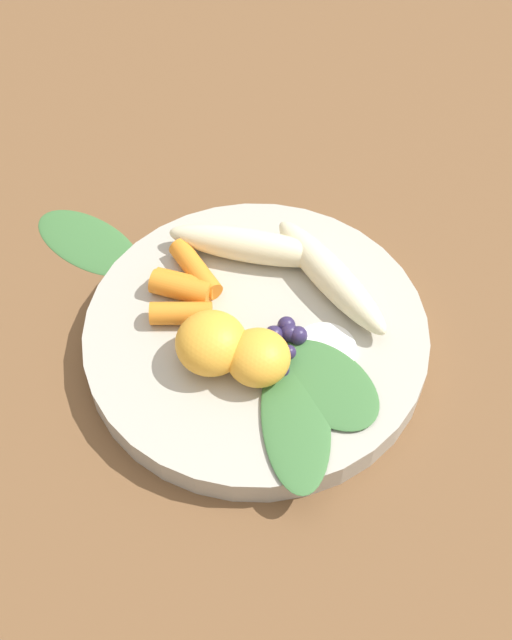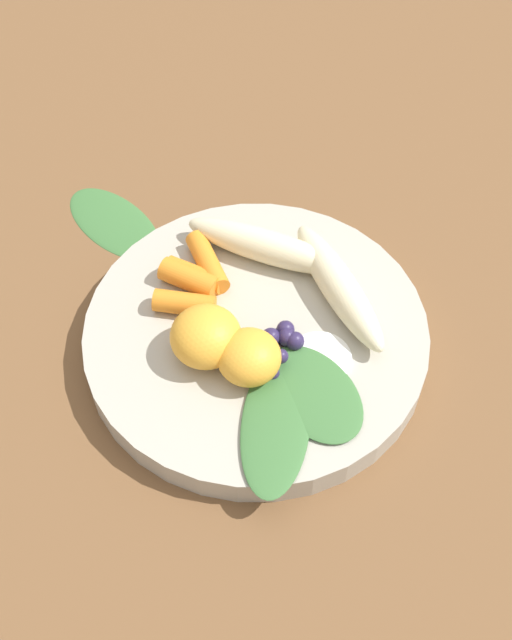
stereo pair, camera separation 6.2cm
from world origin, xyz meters
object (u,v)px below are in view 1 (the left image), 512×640
object	(u,v)px
banana_peeled_right	(330,276)
orange_segment_near	(258,357)
bowl	(256,337)
kale_leaf_stray	(87,240)
banana_peeled_left	(250,246)

from	to	relation	value
banana_peeled_right	orange_segment_near	size ratio (longest dim) A/B	2.87
bowl	orange_segment_near	size ratio (longest dim) A/B	5.65
bowl	kale_leaf_stray	bearing A→B (deg)	-119.66
banana_peeled_left	bowl	bearing A→B (deg)	106.28
banana_peeled_left	kale_leaf_stray	bearing A→B (deg)	-2.46
orange_segment_near	banana_peeled_left	bearing A→B (deg)	-169.61
banana_peeled_right	kale_leaf_stray	xyz separation A→B (m)	(-0.04, -0.21, -0.04)
bowl	banana_peeled_right	distance (m)	0.08
banana_peeled_left	banana_peeled_right	bearing A→B (deg)	166.05
banana_peeled_right	banana_peeled_left	bearing A→B (deg)	29.72
banana_peeled_right	kale_leaf_stray	world-z (taller)	banana_peeled_right
banana_peeled_left	orange_segment_near	bearing A→B (deg)	105.76
banana_peeled_left	banana_peeled_right	world-z (taller)	same
bowl	banana_peeled_left	distance (m)	0.08
orange_segment_near	banana_peeled_right	bearing A→B (deg)	151.72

